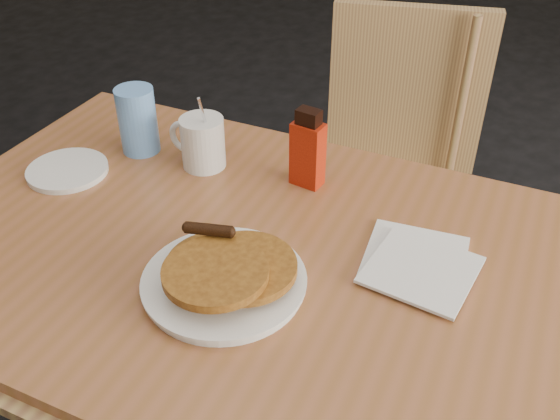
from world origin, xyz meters
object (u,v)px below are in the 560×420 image
object	(u,v)px
chair_main_far	(389,152)
main_table	(237,262)
pancake_plate	(225,275)
syrup_bottle	(308,151)
blue_tumbler	(138,120)
coffee_mug	(202,141)

from	to	relation	value
chair_main_far	main_table	bearing A→B (deg)	-109.25
pancake_plate	syrup_bottle	bearing A→B (deg)	94.17
blue_tumbler	main_table	bearing A→B (deg)	-26.18
pancake_plate	coffee_mug	bearing A→B (deg)	130.29
chair_main_far	syrup_bottle	world-z (taller)	chair_main_far
main_table	blue_tumbler	bearing A→B (deg)	153.82
pancake_plate	blue_tumbler	xyz separation A→B (m)	(-0.40, 0.28, 0.05)
main_table	blue_tumbler	world-z (taller)	blue_tumbler
coffee_mug	main_table	bearing A→B (deg)	-22.73
chair_main_far	syrup_bottle	size ratio (longest dim) A/B	5.76
pancake_plate	blue_tumbler	size ratio (longest dim) A/B	1.86
main_table	chair_main_far	xyz separation A→B (m)	(0.02, 0.74, -0.15)
main_table	chair_main_far	size ratio (longest dim) A/B	1.39
main_table	blue_tumbler	size ratio (longest dim) A/B	9.13
pancake_plate	chair_main_far	bearing A→B (deg)	91.59
syrup_bottle	blue_tumbler	distance (m)	0.38
pancake_plate	coffee_mug	xyz separation A→B (m)	(-0.25, 0.29, 0.03)
coffee_mug	blue_tumbler	xyz separation A→B (m)	(-0.15, -0.01, 0.02)
blue_tumbler	syrup_bottle	bearing A→B (deg)	8.95
syrup_bottle	coffee_mug	bearing A→B (deg)	-165.57
main_table	coffee_mug	size ratio (longest dim) A/B	7.74
main_table	chair_main_far	distance (m)	0.75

